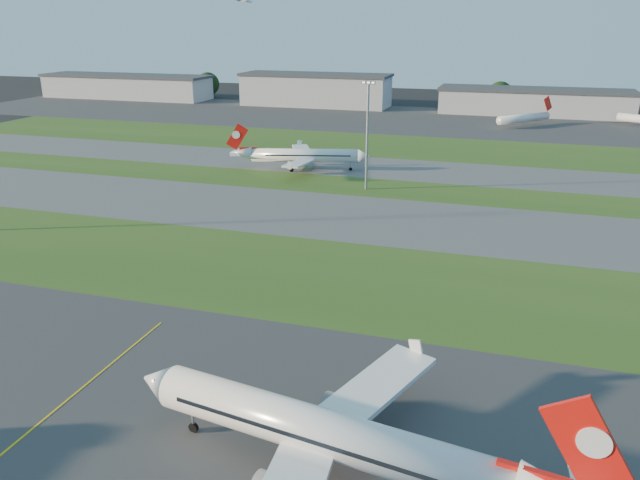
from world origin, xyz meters
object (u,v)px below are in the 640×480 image
at_px(airliner_parked, 327,435).
at_px(light_mast_centre, 367,128).
at_px(airliner_taxiing, 303,156).
at_px(mini_jet_near, 524,118).

distance_m(airliner_parked, light_mast_centre, 102.77).
bearing_deg(airliner_parked, airliner_taxiing, 118.73).
bearing_deg(airliner_parked, light_mast_centre, 110.37).
height_order(airliner_parked, mini_jet_near, airliner_parked).
xyz_separation_m(airliner_taxiing, light_mast_centre, (21.23, -15.10, 10.86)).
distance_m(mini_jet_near, light_mast_centre, 117.73).
height_order(airliner_parked, airliner_taxiing, airliner_parked).
distance_m(airliner_taxiing, light_mast_centre, 28.23).
bearing_deg(airliner_taxiing, mini_jet_near, -135.15).
distance_m(airliner_taxiing, mini_jet_near, 112.13).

